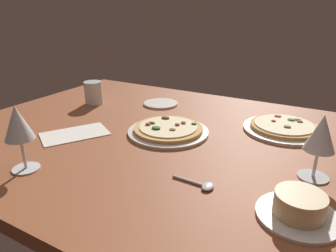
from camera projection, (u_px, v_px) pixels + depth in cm
name	position (u px, v px, depth cm)	size (l,w,h in cm)	color
dining_table	(168.00, 141.00, 104.25)	(150.00, 110.00, 4.00)	brown
pizza_main	(168.00, 130.00, 105.02)	(27.82, 27.82, 3.38)	silver
pizza_side	(284.00, 128.00, 107.00)	(27.59, 27.59, 3.20)	white
ramekin_on_saucer	(299.00, 208.00, 62.62)	(16.93, 16.93, 5.63)	silver
wine_glass_far	(18.00, 125.00, 77.44)	(7.58, 7.58, 17.94)	silver
wine_glass_near	(321.00, 135.00, 73.86)	(7.58, 7.58, 16.96)	silver
water_glass	(94.00, 94.00, 135.24)	(7.83, 7.83, 10.07)	silver
side_plate	(161.00, 104.00, 135.55)	(15.12, 15.12, 0.90)	silver
paper_menu	(75.00, 134.00, 104.26)	(12.86, 21.77, 0.30)	silver
spoon	(202.00, 185.00, 74.03)	(11.19, 4.11, 1.00)	silver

